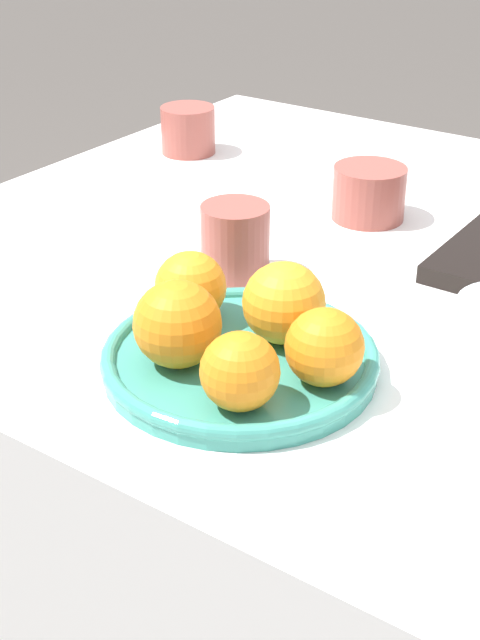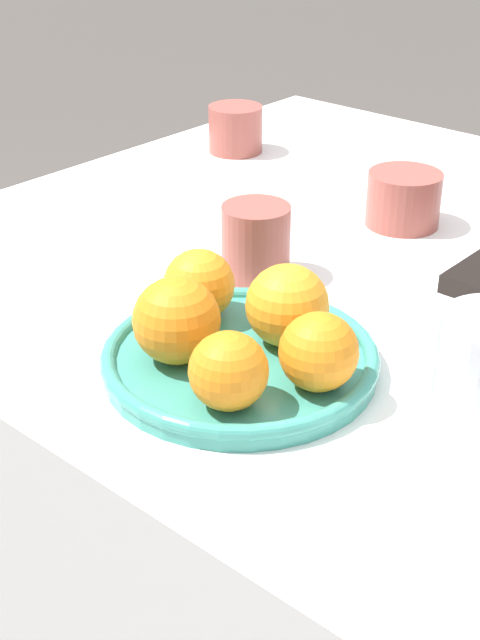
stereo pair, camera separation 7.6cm
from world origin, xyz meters
TOP-DOWN VIEW (x-y plane):
  - table at (0.00, 0.00)m, footprint 1.11×0.94m
  - fruit_platter at (-0.02, -0.29)m, footprint 0.24×0.24m
  - orange_0 at (0.02, -0.35)m, footprint 0.06×0.06m
  - orange_1 at (-0.01, -0.24)m, footprint 0.07×0.07m
  - orange_2 at (-0.06, -0.33)m, footprint 0.08×0.08m
  - orange_3 at (0.06, -0.28)m, footprint 0.07×0.07m
  - orange_4 at (-0.10, -0.26)m, footprint 0.07×0.07m
  - cup_1 at (-0.43, 0.16)m, footprint 0.08×0.08m
  - cup_2 at (-0.09, 0.09)m, footprint 0.09×0.09m
  - cup_3 at (-0.14, -0.13)m, footprint 0.07×0.07m

SIDE VIEW (x-z plane):
  - table at x=0.00m, z-range 0.00..0.72m
  - fruit_platter at x=-0.02m, z-range 0.72..0.74m
  - cup_2 at x=-0.09m, z-range 0.72..0.78m
  - cup_1 at x=-0.43m, z-range 0.72..0.79m
  - cup_3 at x=-0.14m, z-range 0.72..0.80m
  - orange_0 at x=0.02m, z-range 0.74..0.80m
  - orange_3 at x=0.06m, z-range 0.74..0.80m
  - orange_4 at x=-0.10m, z-range 0.74..0.80m
  - orange_1 at x=-0.01m, z-range 0.74..0.81m
  - orange_2 at x=-0.06m, z-range 0.74..0.81m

